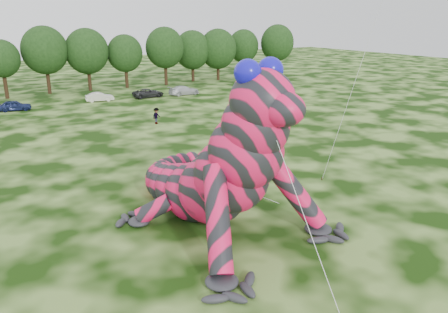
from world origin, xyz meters
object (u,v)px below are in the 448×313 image
car_4 (14,105)px  car_6 (148,93)px  inflatable_gecko (196,139)px  tree_9 (3,69)px  spectator_2 (156,116)px  tree_10 (46,60)px  tree_16 (243,53)px  tree_12 (125,61)px  tree_17 (277,50)px  tree_13 (165,56)px  car_5 (100,97)px  tree_11 (88,60)px  car_7 (184,90)px  tree_14 (193,56)px  tree_15 (218,55)px

car_4 → car_6: car_4 is taller
inflatable_gecko → car_4: 41.21m
tree_9 → spectator_2: bearing=-65.1°
tree_10 → tree_16: (38.05, 0.79, -0.57)m
tree_12 → tree_17: tree_17 is taller
tree_12 → car_4: 22.36m
tree_13 → tree_17: bearing=-1.1°
car_5 → tree_12: bearing=-29.2°
tree_10 → tree_16: bearing=1.2°
tree_17 → car_6: (-32.49, -9.68, -4.49)m
inflatable_gecko → car_4: size_ratio=4.90×
tree_11 → car_6: tree_11 is taller
tree_16 → car_4: bearing=-164.5°
tree_12 → spectator_2: bearing=-103.2°
car_7 → tree_16: bearing=-57.6°
tree_14 → spectator_2: tree_14 is taller
inflatable_gecko → tree_15: (32.67, 51.44, -0.19)m
inflatable_gecko → tree_9: inflatable_gecko is taller
tree_14 → spectator_2: 34.81m
tree_10 → car_6: size_ratio=2.23×
car_6 → tree_17: bearing=-73.1°
inflatable_gecko → tree_14: 59.24m
inflatable_gecko → tree_14: (27.66, 52.39, -0.30)m
tree_10 → tree_11: bearing=-3.4°
inflatable_gecko → tree_15: inflatable_gecko is taller
tree_9 → car_4: tree_9 is taller
tree_12 → tree_16: bearing=3.7°
tree_10 → tree_13: 19.79m
tree_14 → car_4: 34.96m
tree_12 → tree_13: (7.12, -0.61, 0.58)m
car_7 → spectator_2: size_ratio=2.62×
tree_9 → tree_11: (12.72, 0.85, 0.70)m
car_7 → tree_12: bearing=22.8°
tree_13 → car_6: tree_13 is taller
tree_9 → tree_11: tree_11 is taller
tree_16 → car_5: tree_16 is taller
tree_17 → tree_12: bearing=178.1°
tree_17 → car_6: size_ratio=2.18×
inflatable_gecko → tree_16: 66.22m
inflatable_gecko → tree_9: (-4.74, 51.01, -0.66)m
tree_9 → tree_16: size_ratio=0.93×
tree_11 → tree_17: tree_17 is taller
tree_14 → tree_17: size_ratio=0.91×
tree_16 → tree_17: bearing=-22.6°
tree_13 → car_7: bearing=-100.5°
tree_11 → car_5: bearing=-98.6°
spectator_2 → tree_15: bearing=17.0°
tree_16 → car_5: size_ratio=2.36×
car_5 → tree_9: bearing=57.6°
tree_14 → car_4: size_ratio=2.30×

